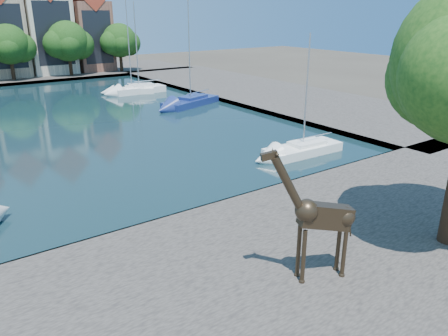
# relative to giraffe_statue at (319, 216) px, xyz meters

# --- Properties ---
(ground) EXTENTS (160.00, 160.00, 0.00)m
(ground) POSITION_rel_giraffe_statue_xyz_m (-0.96, 7.60, -2.95)
(ground) COLOR #38332B
(ground) RESTS_ON ground
(water_basin) EXTENTS (38.00, 50.00, 0.08)m
(water_basin) POSITION_rel_giraffe_statue_xyz_m (-0.96, 31.60, -2.91)
(water_basin) COLOR black
(water_basin) RESTS_ON ground
(near_quay) EXTENTS (50.00, 14.00, 0.50)m
(near_quay) POSITION_rel_giraffe_statue_xyz_m (-0.96, 0.60, -2.70)
(near_quay) COLOR #4F4A45
(near_quay) RESTS_ON ground
(right_quay) EXTENTS (14.00, 52.00, 0.50)m
(right_quay) POSITION_rel_giraffe_statue_xyz_m (24.04, 31.60, -2.70)
(right_quay) COLOR #4F4A45
(right_quay) RESTS_ON ground
(townhouse_east_mid) EXTENTS (6.43, 9.18, 16.65)m
(townhouse_east_mid) POSITION_rel_giraffe_statue_xyz_m (7.54, 63.58, 5.15)
(townhouse_east_mid) COLOR beige
(townhouse_east_mid) RESTS_ON far_quay
(townhouse_east_end) EXTENTS (5.44, 9.18, 14.43)m
(townhouse_east_end) POSITION_rel_giraffe_statue_xyz_m (14.04, 63.58, 4.16)
(townhouse_east_end) COLOR brown
(townhouse_east_end) RESTS_ON far_quay
(far_tree_mid_east) EXTENTS (7.02, 5.40, 7.52)m
(far_tree_mid_east) POSITION_rel_giraffe_statue_xyz_m (1.13, 58.09, 2.18)
(far_tree_mid_east) COLOR #332114
(far_tree_mid_east) RESTS_ON far_quay
(far_tree_east) EXTENTS (7.54, 5.80, 7.84)m
(far_tree_east) POSITION_rel_giraffe_statue_xyz_m (9.14, 58.09, 2.29)
(far_tree_east) COLOR #332114
(far_tree_east) RESTS_ON far_quay
(far_tree_far_east) EXTENTS (6.76, 5.20, 7.36)m
(far_tree_far_east) POSITION_rel_giraffe_statue_xyz_m (17.13, 58.09, 2.13)
(far_tree_far_east) COLOR #332114
(far_tree_far_east) RESTS_ON far_quay
(giraffe_statue) EXTENTS (3.38, 1.58, 4.98)m
(giraffe_statue) POSITION_rel_giraffe_statue_xyz_m (0.00, 0.00, 0.00)
(giraffe_statue) COLOR #312518
(giraffe_statue) RESTS_ON near_quay
(sailboat_right_a) EXTENTS (5.96, 2.24, 8.24)m
(sailboat_right_a) POSITION_rel_giraffe_statue_xyz_m (11.04, 11.60, -2.40)
(sailboat_right_a) COLOR white
(sailboat_right_a) RESTS_ON water_basin
(sailboat_right_b) EXTENTS (7.34, 4.58, 10.85)m
(sailboat_right_b) POSITION_rel_giraffe_statue_xyz_m (13.27, 30.62, -2.34)
(sailboat_right_b) COLOR navy
(sailboat_right_b) RESTS_ON water_basin
(sailboat_right_c) EXTENTS (5.48, 3.63, 10.68)m
(sailboat_right_c) POSITION_rel_giraffe_statue_xyz_m (11.04, 40.77, -2.32)
(sailboat_right_c) COLOR white
(sailboat_right_c) RESTS_ON water_basin
(sailboat_right_d) EXTENTS (6.31, 2.24, 10.58)m
(sailboat_right_d) POSITION_rel_giraffe_statue_xyz_m (11.98, 40.71, -2.29)
(sailboat_right_d) COLOR white
(sailboat_right_d) RESTS_ON water_basin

